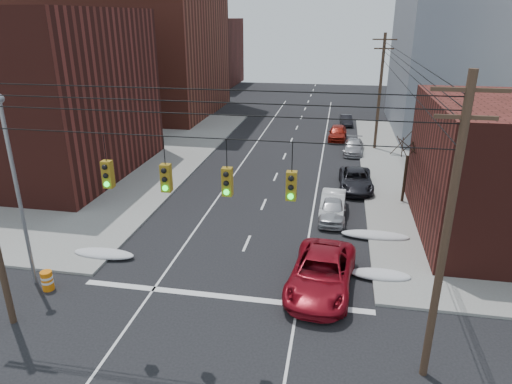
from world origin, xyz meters
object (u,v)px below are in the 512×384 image
at_px(parked_car_c, 356,180).
at_px(lot_car_c, 57,161).
at_px(red_pickup, 321,273).
at_px(lot_car_a, 102,167).
at_px(lot_car_b, 96,157).
at_px(lot_car_d, 94,144).
at_px(parked_car_f, 346,120).
at_px(construction_barrel, 47,280).
at_px(parked_car_b, 333,204).
at_px(parked_car_e, 338,133).
at_px(parked_car_a, 332,209).
at_px(parked_car_d, 354,147).

distance_m(parked_car_c, lot_car_c, 25.18).
height_order(red_pickup, lot_car_a, red_pickup).
xyz_separation_m(lot_car_b, lot_car_d, (-2.54, 4.35, -0.11)).
relative_size(parked_car_f, lot_car_a, 0.94).
bearing_deg(lot_car_c, parked_car_f, -43.52).
relative_size(red_pickup, construction_barrel, 6.39).
bearing_deg(red_pickup, lot_car_a, 149.04).
height_order(parked_car_b, lot_car_c, parked_car_b).
xyz_separation_m(parked_car_f, lot_car_d, (-24.06, -16.36, 0.23)).
distance_m(parked_car_e, lot_car_c, 27.75).
distance_m(parked_car_a, construction_barrel, 17.09).
relative_size(lot_car_b, construction_barrel, 5.82).
relative_size(parked_car_d, lot_car_d, 1.11).
height_order(lot_car_b, lot_car_d, lot_car_b).
height_order(parked_car_d, lot_car_d, lot_car_d).
bearing_deg(parked_car_c, parked_car_b, -109.17).
height_order(parked_car_a, lot_car_b, lot_car_b).
bearing_deg(parked_car_e, lot_car_c, -145.92).
xyz_separation_m(parked_car_a, parked_car_e, (0.00, 20.87, 0.05)).
bearing_deg(lot_car_b, lot_car_a, -156.50).
xyz_separation_m(lot_car_a, construction_barrel, (5.56, -16.01, -0.29)).
bearing_deg(lot_car_a, parked_car_b, -101.47).
xyz_separation_m(parked_car_a, parked_car_f, (0.93, 28.17, -0.11)).
relative_size(lot_car_a, lot_car_c, 0.94).
xyz_separation_m(red_pickup, parked_car_c, (1.92, 14.29, -0.14)).
bearing_deg(parked_car_f, lot_car_d, -151.47).
bearing_deg(construction_barrel, parked_car_a, 38.89).
xyz_separation_m(parked_car_c, lot_car_c, (-25.17, 0.23, 0.02)).
bearing_deg(parked_car_c, red_pickup, -99.39).
bearing_deg(lot_car_a, lot_car_b, 40.31).
bearing_deg(lot_car_a, parked_car_e, -48.82).
distance_m(lot_car_b, construction_barrel, 19.59).
distance_m(parked_car_c, lot_car_d, 25.41).
height_order(lot_car_c, lot_car_d, lot_car_d).
distance_m(parked_car_a, parked_car_f, 28.18).
distance_m(parked_car_f, lot_car_a, 30.25).
xyz_separation_m(parked_car_e, lot_car_c, (-23.57, -14.64, -0.02)).
bearing_deg(parked_car_c, construction_barrel, -133.43).
bearing_deg(parked_car_b, parked_car_a, -87.93).
distance_m(parked_car_e, parked_car_f, 7.36).
distance_m(parked_car_a, parked_car_b, 0.91).
distance_m(parked_car_b, parked_car_d, 15.09).
xyz_separation_m(red_pickup, parked_car_b, (0.32, 9.19, -0.14)).
xyz_separation_m(parked_car_d, parked_car_f, (-0.67, 12.26, -0.04)).
bearing_deg(parked_car_c, lot_car_c, 177.75).
bearing_deg(parked_car_b, parked_car_f, 90.12).
distance_m(parked_car_a, parked_car_c, 6.21).
relative_size(parked_car_a, parked_car_b, 0.96).
xyz_separation_m(red_pickup, construction_barrel, (-12.98, -2.44, -0.37)).
xyz_separation_m(parked_car_d, lot_car_b, (-22.19, -8.45, 0.29)).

